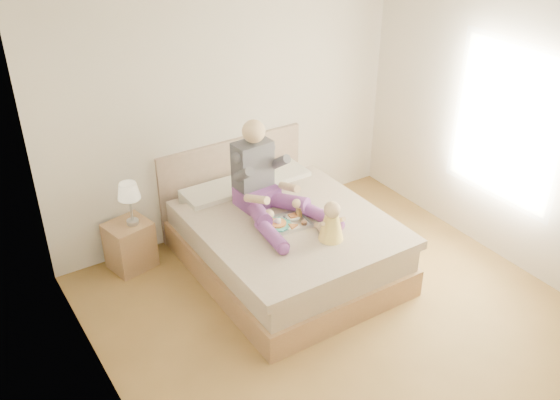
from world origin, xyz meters
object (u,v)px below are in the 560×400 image
adult (265,185)px  tray (286,221)px  bed (281,238)px  nightstand (130,245)px  baby (331,224)px

adult → tray: 0.41m
bed → nightstand: 1.51m
bed → tray: size_ratio=4.95×
nightstand → tray: 1.60m
bed → baby: (0.14, -0.61, 0.45)m
baby → tray: bearing=126.1°
tray → baby: baby is taller
bed → adult: (-0.10, 0.15, 0.56)m
tray → bed: bearing=73.6°
nightstand → tray: tray is taller
adult → baby: adult is taller
nightstand → tray: (1.21, -0.98, 0.39)m
nightstand → baby: (1.42, -1.40, 0.52)m
bed → adult: bearing=122.9°
adult → tray: bearing=-90.7°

